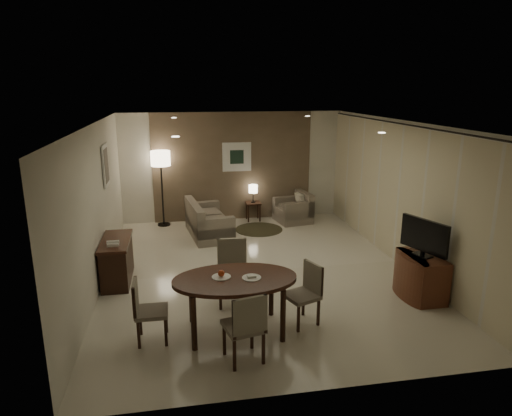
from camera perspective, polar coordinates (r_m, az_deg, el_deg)
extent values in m
cube|color=beige|center=(8.52, 0.24, -7.84)|extent=(5.50, 7.00, 0.00)
cube|color=white|center=(7.87, 0.26, 10.59)|extent=(5.50, 7.00, 0.00)
cube|color=brown|center=(11.47, -2.93, 5.18)|extent=(5.50, 0.00, 2.70)
cube|color=silver|center=(8.07, -19.33, 0.11)|extent=(0.00, 7.00, 2.70)
cube|color=silver|center=(8.99, 17.77, 1.71)|extent=(0.00, 7.00, 2.70)
cube|color=brown|center=(11.46, -2.92, 5.17)|extent=(3.96, 0.03, 2.70)
cylinder|color=black|center=(8.76, 18.04, 9.93)|extent=(0.03, 6.80, 0.03)
cube|color=silver|center=(11.41, -2.42, 6.40)|extent=(0.72, 0.03, 0.72)
cube|color=black|center=(11.39, -2.41, 6.39)|extent=(0.34, 0.01, 0.34)
cube|color=silver|center=(9.13, -18.30, 5.07)|extent=(0.03, 0.60, 0.80)
cube|color=gray|center=(9.12, -18.20, 5.08)|extent=(0.01, 0.46, 0.64)
cylinder|color=white|center=(5.95, -10.03, 8.77)|extent=(0.10, 0.10, 0.01)
cylinder|color=white|center=(6.58, 15.45, 9.05)|extent=(0.10, 0.10, 0.01)
cylinder|color=white|center=(9.54, -10.22, 11.05)|extent=(0.10, 0.10, 0.01)
cylinder|color=white|center=(9.94, 6.45, 11.34)|extent=(0.10, 0.10, 0.01)
cylinder|color=white|center=(6.26, -4.36, -8.59)|extent=(0.26, 0.26, 0.02)
cylinder|color=white|center=(6.22, -0.55, -8.72)|extent=(0.26, 0.26, 0.02)
sphere|color=#C63F16|center=(6.24, -4.37, -8.15)|extent=(0.09, 0.09, 0.09)
cube|color=white|center=(6.21, -0.55, -8.53)|extent=(0.12, 0.08, 0.03)
cylinder|color=#3D3722|center=(10.86, 0.36, -2.68)|extent=(1.12, 1.12, 0.01)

